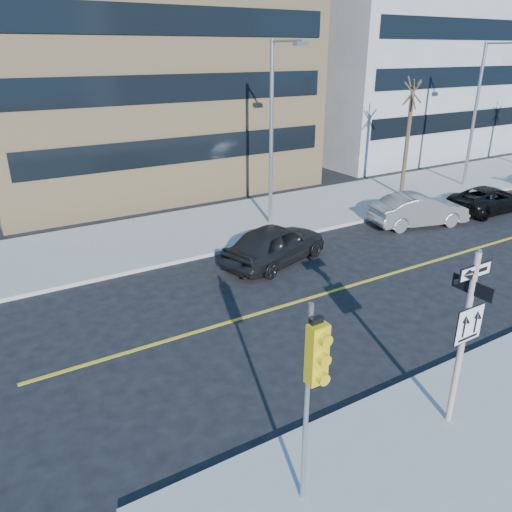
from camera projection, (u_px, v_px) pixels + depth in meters
ground at (369, 368)px, 13.09m from camera, size 120.00×120.00×0.00m
far_sidewalk at (450, 182)px, 31.17m from camera, size 66.00×6.00×0.15m
road_centerline at (508, 239)px, 22.00m from camera, size 40.00×0.14×0.01m
sign_pole at (465, 330)px, 10.18m from camera, size 0.92×0.92×4.06m
traffic_signal at (314, 370)px, 7.91m from camera, size 0.32×0.45×4.00m
parked_car_a at (275, 244)px, 19.25m from camera, size 3.18×5.01×1.59m
parked_car_b at (419, 210)px, 23.42m from camera, size 2.70×4.86×1.52m
parked_car_c at (490, 199)px, 25.51m from camera, size 2.31×4.72×1.29m
streetlight_a at (274, 124)px, 21.68m from camera, size 0.55×2.25×8.00m
streetlight_b at (480, 106)px, 28.39m from camera, size 0.55×2.25×8.00m
street_tree_west at (412, 95)px, 26.13m from camera, size 1.80×1.80×6.35m
building_brick at (120, 27)px, 30.34m from camera, size 18.00×18.00×18.00m
building_grey_mid at (391, 53)px, 40.67m from camera, size 20.00×16.00×15.00m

